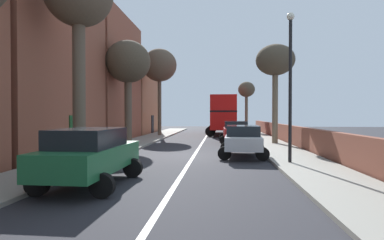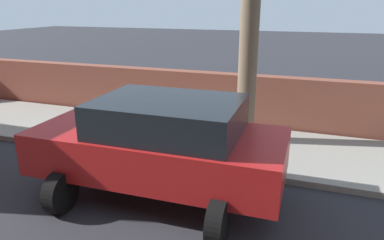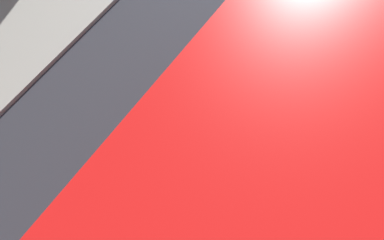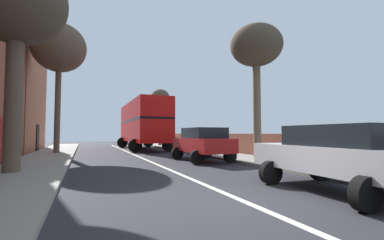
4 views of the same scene
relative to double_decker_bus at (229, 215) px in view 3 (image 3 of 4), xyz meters
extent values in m
cube|color=red|center=(0.00, -0.01, -0.80)|extent=(2.56, 10.15, 1.70)
cube|color=black|center=(0.00, -0.01, 0.13)|extent=(2.58, 10.05, 0.16)
cube|color=red|center=(0.00, -0.01, 0.96)|extent=(2.56, 10.15, 1.50)
cube|color=black|center=(0.03, 5.04, -0.72)|extent=(2.20, 0.07, 1.19)
cylinder|color=black|center=(-1.26, 3.44, -1.85)|extent=(1.00, 0.31, 1.00)
cylinder|color=black|center=(1.30, 3.43, -1.85)|extent=(1.00, 0.31, 1.00)
camera|label=1|loc=(-0.36, -33.67, -0.24)|focal=28.68mm
camera|label=2|loc=(-3.98, -12.71, 0.69)|focal=33.31mm
camera|label=3|loc=(0.22, -1.19, 5.00)|focal=35.87mm
camera|label=4|loc=(-4.75, -22.25, -0.95)|focal=23.89mm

